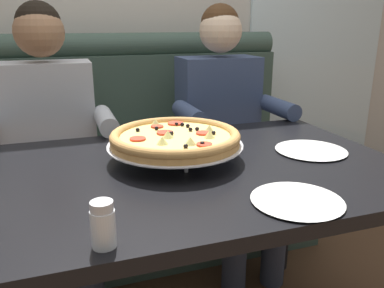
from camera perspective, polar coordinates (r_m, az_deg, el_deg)
name	(u,v)px	position (r m, az deg, el deg)	size (l,w,h in m)	color
booth_bench	(136,171)	(2.19, -8.20, -3.94)	(1.85, 0.78, 1.13)	#384C42
dining_table	(187,191)	(1.26, -0.77, -6.93)	(1.38, 0.89, 0.75)	black
diner_left	(50,136)	(1.81, -20.01, 1.04)	(0.54, 0.64, 1.27)	#2D3342
diner_right	(226,122)	(1.96, 4.92, 3.29)	(0.54, 0.64, 1.27)	#2D3342
pizza	(175,138)	(1.27, -2.44, 0.83)	(0.44, 0.44, 0.11)	silver
shaker_parmesan	(103,228)	(0.82, -12.83, -11.84)	(0.05, 0.05, 0.10)	white
plate_near_left	(311,149)	(1.44, 16.98, -0.64)	(0.25, 0.25, 0.02)	white
plate_near_right	(297,198)	(1.03, 15.10, -7.67)	(0.23, 0.23, 0.02)	white
patio_chair	(256,96)	(3.74, 9.33, 6.91)	(0.40, 0.40, 0.86)	black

